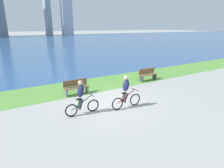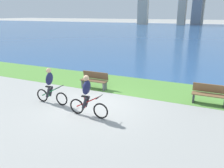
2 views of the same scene
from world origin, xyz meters
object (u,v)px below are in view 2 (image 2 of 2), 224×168
(cyclist_lead, at_px, (87,96))
(bench_far_along_path, at_px, (94,80))
(bench_near_path, at_px, (210,94))
(cyclist_trailing, at_px, (50,86))

(cyclist_lead, height_order, bench_far_along_path, cyclist_lead)
(cyclist_lead, xyz_separation_m, bench_near_path, (4.35, 3.34, -0.39))
(cyclist_lead, xyz_separation_m, bench_far_along_path, (-1.42, 3.16, -0.39))
(bench_near_path, height_order, bench_far_along_path, same)
(bench_far_along_path, bearing_deg, cyclist_lead, -65.88)
(cyclist_trailing, xyz_separation_m, bench_near_path, (6.52, 2.87, -0.38))
(cyclist_trailing, relative_size, bench_near_path, 1.13)
(bench_near_path, distance_m, bench_far_along_path, 5.77)
(cyclist_trailing, distance_m, bench_near_path, 7.13)
(cyclist_lead, distance_m, bench_near_path, 5.49)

